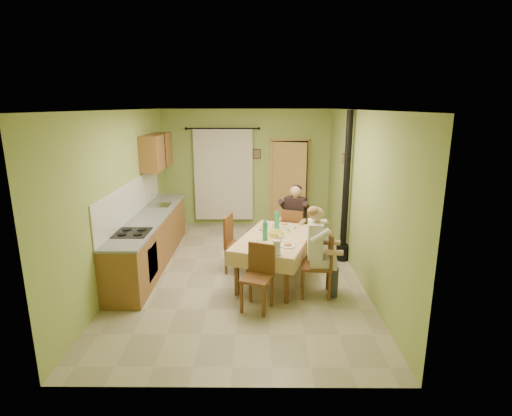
{
  "coord_description": "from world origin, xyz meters",
  "views": [
    {
      "loc": [
        0.29,
        -6.58,
        2.86
      ],
      "look_at": [
        0.25,
        0.1,
        1.15
      ],
      "focal_mm": 28.0,
      "sensor_mm": 36.0,
      "label": 1
    }
  ],
  "objects_px": {
    "chair_near": "(257,290)",
    "chair_left": "(239,255)",
    "dining_table": "(275,258)",
    "chair_right": "(317,277)",
    "man_far": "(295,213)",
    "man_right": "(317,241)",
    "chair_far": "(294,242)",
    "stove_flue": "(345,208)"
  },
  "relations": [
    {
      "from": "chair_near",
      "to": "chair_left",
      "type": "bearing_deg",
      "value": -55.63
    },
    {
      "from": "dining_table",
      "to": "chair_right",
      "type": "distance_m",
      "value": 0.84
    },
    {
      "from": "man_far",
      "to": "chair_near",
      "type": "bearing_deg",
      "value": -86.96
    },
    {
      "from": "chair_near",
      "to": "man_right",
      "type": "relative_size",
      "value": 0.69
    },
    {
      "from": "chair_left",
      "to": "chair_right",
      "type": "bearing_deg",
      "value": 67.27
    },
    {
      "from": "chair_far",
      "to": "chair_near",
      "type": "xyz_separation_m",
      "value": [
        -0.71,
        -2.08,
        -0.0
      ]
    },
    {
      "from": "man_right",
      "to": "stove_flue",
      "type": "height_order",
      "value": "stove_flue"
    },
    {
      "from": "chair_right",
      "to": "man_right",
      "type": "relative_size",
      "value": 0.74
    },
    {
      "from": "chair_right",
      "to": "stove_flue",
      "type": "xyz_separation_m",
      "value": [
        0.7,
        1.45,
        0.73
      ]
    },
    {
      "from": "chair_near",
      "to": "stove_flue",
      "type": "relative_size",
      "value": 0.34
    },
    {
      "from": "chair_far",
      "to": "chair_right",
      "type": "relative_size",
      "value": 0.95
    },
    {
      "from": "dining_table",
      "to": "chair_near",
      "type": "xyz_separation_m",
      "value": [
        -0.3,
        -1.02,
        -0.09
      ]
    },
    {
      "from": "chair_far",
      "to": "chair_right",
      "type": "xyz_separation_m",
      "value": [
        0.22,
        -1.61,
        0.0
      ]
    },
    {
      "from": "dining_table",
      "to": "chair_right",
      "type": "height_order",
      "value": "chair_right"
    },
    {
      "from": "chair_far",
      "to": "man_right",
      "type": "distance_m",
      "value": 1.73
    },
    {
      "from": "chair_left",
      "to": "man_right",
      "type": "height_order",
      "value": "man_right"
    },
    {
      "from": "chair_left",
      "to": "man_far",
      "type": "xyz_separation_m",
      "value": [
        1.04,
        0.71,
        0.59
      ]
    },
    {
      "from": "chair_far",
      "to": "chair_right",
      "type": "height_order",
      "value": "chair_right"
    },
    {
      "from": "dining_table",
      "to": "chair_right",
      "type": "xyz_separation_m",
      "value": [
        0.63,
        -0.55,
        -0.09
      ]
    },
    {
      "from": "chair_near",
      "to": "stove_flue",
      "type": "distance_m",
      "value": 2.62
    },
    {
      "from": "dining_table",
      "to": "chair_right",
      "type": "bearing_deg",
      "value": -22.85
    },
    {
      "from": "stove_flue",
      "to": "chair_near",
      "type": "bearing_deg",
      "value": -130.16
    },
    {
      "from": "man_right",
      "to": "chair_left",
      "type": "bearing_deg",
      "value": 58.83
    },
    {
      "from": "man_far",
      "to": "chair_far",
      "type": "bearing_deg",
      "value": -90.0
    },
    {
      "from": "dining_table",
      "to": "chair_left",
      "type": "distance_m",
      "value": 0.73
    },
    {
      "from": "chair_right",
      "to": "man_right",
      "type": "height_order",
      "value": "man_right"
    },
    {
      "from": "stove_flue",
      "to": "dining_table",
      "type": "bearing_deg",
      "value": -145.74
    },
    {
      "from": "chair_far",
      "to": "man_right",
      "type": "height_order",
      "value": "man_right"
    },
    {
      "from": "chair_right",
      "to": "chair_far",
      "type": "bearing_deg",
      "value": 12.96
    },
    {
      "from": "chair_near",
      "to": "chair_far",
      "type": "bearing_deg",
      "value": -87.75
    },
    {
      "from": "chair_near",
      "to": "chair_right",
      "type": "bearing_deg",
      "value": -131.98
    },
    {
      "from": "dining_table",
      "to": "man_right",
      "type": "xyz_separation_m",
      "value": [
        0.61,
        -0.55,
        0.5
      ]
    },
    {
      "from": "chair_right",
      "to": "man_right",
      "type": "xyz_separation_m",
      "value": [
        -0.02,
        0.0,
        0.59
      ]
    },
    {
      "from": "chair_right",
      "to": "stove_flue",
      "type": "bearing_deg",
      "value": -20.43
    },
    {
      "from": "chair_right",
      "to": "chair_left",
      "type": "bearing_deg",
      "value": 59.13
    },
    {
      "from": "dining_table",
      "to": "chair_far",
      "type": "distance_m",
      "value": 1.14
    },
    {
      "from": "chair_right",
      "to": "man_right",
      "type": "distance_m",
      "value": 0.59
    },
    {
      "from": "chair_far",
      "to": "stove_flue",
      "type": "bearing_deg",
      "value": 12.04
    },
    {
      "from": "chair_left",
      "to": "stove_flue",
      "type": "height_order",
      "value": "stove_flue"
    },
    {
      "from": "chair_right",
      "to": "man_far",
      "type": "distance_m",
      "value": 1.74
    },
    {
      "from": "chair_left",
      "to": "man_right",
      "type": "xyz_separation_m",
      "value": [
        1.24,
        -0.91,
        0.59
      ]
    },
    {
      "from": "chair_right",
      "to": "stove_flue",
      "type": "distance_m",
      "value": 1.77
    }
  ]
}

